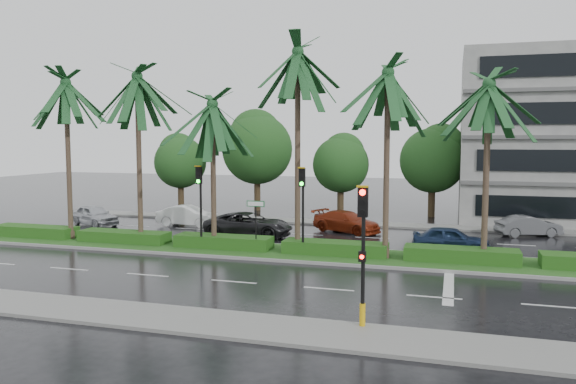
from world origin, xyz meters
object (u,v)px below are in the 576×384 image
(car_blue, at_px, (451,239))
(car_red, at_px, (347,222))
(car_darkgrey, at_px, (249,225))
(street_sign, at_px, (256,213))
(car_white, at_px, (188,216))
(signal_near, at_px, (363,250))
(car_silver, at_px, (94,215))
(signal_median_left, at_px, (200,195))
(car_grey, at_px, (529,226))

(car_blue, bearing_deg, car_red, 53.01)
(car_darkgrey, xyz_separation_m, car_red, (5.34, 3.34, -0.07))
(street_sign, xyz_separation_m, car_white, (-7.63, 7.63, -1.44))
(signal_near, distance_m, car_red, 18.54)
(car_silver, relative_size, car_red, 0.89)
(signal_near, xyz_separation_m, car_white, (-14.63, 17.50, -1.81))
(car_white, xyz_separation_m, car_blue, (17.13, -4.11, -0.02))
(car_white, relative_size, car_blue, 1.07)
(signal_median_left, bearing_deg, signal_near, -44.09)
(signal_near, relative_size, car_red, 0.96)
(signal_near, xyz_separation_m, car_silver, (-20.86, 15.89, -1.81))
(signal_near, distance_m, car_silver, 26.28)
(car_darkgrey, height_order, car_blue, car_darkgrey)
(signal_near, bearing_deg, car_red, 102.06)
(signal_near, distance_m, car_grey, 20.97)
(street_sign, height_order, car_white, street_sign)
(car_darkgrey, bearing_deg, car_white, 59.51)
(car_red, distance_m, car_grey, 10.98)
(car_silver, bearing_deg, car_darkgrey, -72.13)
(car_red, bearing_deg, signal_median_left, 168.65)
(signal_near, bearing_deg, car_blue, 79.42)
(street_sign, relative_size, car_red, 0.57)
(signal_median_left, bearing_deg, car_darkgrey, 80.84)
(car_silver, height_order, car_darkgrey, car_darkgrey)
(car_silver, relative_size, car_darkgrey, 0.77)
(car_darkgrey, bearing_deg, car_silver, 80.90)
(signal_median_left, bearing_deg, car_blue, 16.50)
(signal_median_left, bearing_deg, car_grey, 30.43)
(signal_near, height_order, car_red, signal_near)
(signal_near, height_order, car_silver, signal_near)
(signal_median_left, relative_size, car_blue, 1.12)
(signal_median_left, xyz_separation_m, car_grey, (17.00, 9.98, -2.37))
(street_sign, xyz_separation_m, car_silver, (-13.86, 6.02, -1.43))
(car_silver, bearing_deg, car_blue, -72.44)
(car_silver, relative_size, car_grey, 1.07)
(street_sign, relative_size, car_grey, 0.68)
(car_silver, height_order, car_blue, car_silver)
(car_blue, bearing_deg, car_silver, 83.12)
(street_sign, height_order, car_blue, street_sign)
(car_silver, height_order, car_grey, car_silver)
(car_red, distance_m, car_blue, 7.88)
(signal_near, height_order, signal_median_left, signal_median_left)
(car_darkgrey, relative_size, car_red, 1.16)
(car_darkgrey, distance_m, car_blue, 11.77)
(signal_median_left, height_order, car_grey, signal_median_left)
(signal_near, bearing_deg, signal_median_left, 135.91)
(car_silver, height_order, car_red, car_silver)
(street_sign, xyz_separation_m, car_blue, (9.50, 3.52, -1.46))
(car_grey, bearing_deg, car_darkgrey, 86.55)
(signal_near, relative_size, car_grey, 1.15)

